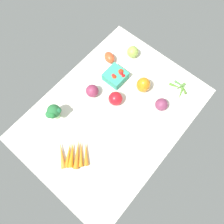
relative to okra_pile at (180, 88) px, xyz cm
name	(u,v)px	position (x,y,z in cm)	size (l,w,h in cm)	color
tablecloth	(112,114)	(38.83, -20.73, -1.83)	(104.00, 76.00, 2.00)	silver
okra_pile	(180,88)	(0.00, 0.00, 0.00)	(11.53, 12.11, 1.92)	#51882D
bell_pepper_red	(115,99)	(31.85, -24.07, 3.18)	(8.14, 8.14, 8.02)	red
bell_pepper_orange	(143,85)	(15.04, -17.09, 4.34)	(8.06, 8.06, 10.34)	orange
carrot_bunch	(74,154)	(69.99, -20.66, 0.54)	(19.89, 21.12, 3.00)	orange
broccoli_head	(54,112)	(60.96, -43.49, 6.27)	(8.75, 7.52, 11.36)	#97CA88
red_onion_center	(161,105)	(17.56, -1.89, 2.83)	(7.33, 7.33, 7.33)	#7A3252
roma_tomato	(110,58)	(12.28, -45.50, 2.03)	(8.11, 5.73, 5.73)	#E24F28
red_onion_near_basket	(92,91)	(36.83, -37.64, 2.92)	(7.51, 7.51, 7.51)	#872D4C
berry_basket	(116,76)	(19.92, -33.85, 2.22)	(11.86, 11.86, 6.72)	teal
heirloom_tomato_green	(133,52)	(0.01, -36.79, 2.80)	(7.26, 7.26, 7.26)	#98B94A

